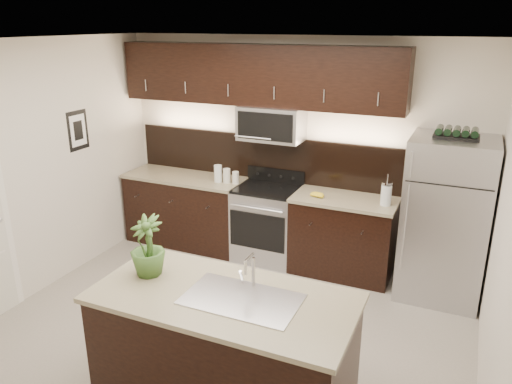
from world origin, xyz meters
TOP-DOWN VIEW (x-y plane):
  - ground at (0.00, 0.00)m, footprint 4.50×4.50m
  - room_walls at (-0.11, -0.04)m, footprint 4.52×4.02m
  - counter_run at (-0.46, 1.69)m, footprint 3.51×0.65m
  - upper_fixtures at (-0.43, 1.84)m, footprint 3.49×0.40m
  - island at (0.42, -0.77)m, footprint 1.96×0.96m
  - sink_faucet at (0.57, -0.76)m, footprint 0.84×0.50m
  - refrigerator at (1.80, 1.63)m, footprint 0.84×0.76m
  - wine_rack at (1.80, 1.63)m, footprint 0.43×0.27m
  - plant at (-0.27, -0.71)m, footprint 0.32×0.32m
  - canisters at (-0.81, 1.65)m, footprint 0.32×0.11m
  - french_press at (1.17, 1.64)m, footprint 0.12×0.12m
  - bananas at (0.37, 1.61)m, footprint 0.19×0.16m

SIDE VIEW (x-z plane):
  - ground at x=0.00m, z-range 0.00..0.00m
  - counter_run at x=-0.46m, z-range 0.00..0.94m
  - island at x=0.42m, z-range 0.00..0.94m
  - refrigerator at x=1.80m, z-range 0.00..1.75m
  - sink_faucet at x=0.57m, z-range 0.81..1.10m
  - bananas at x=0.37m, z-range 0.94..0.99m
  - canisters at x=-0.81m, z-range 0.93..1.14m
  - french_press at x=1.17m, z-range 0.90..1.24m
  - plant at x=-0.27m, z-range 0.94..1.43m
  - room_walls at x=-0.11m, z-range 0.34..3.05m
  - wine_rack at x=1.80m, z-range 1.75..1.85m
  - upper_fixtures at x=-0.43m, z-range 1.31..2.97m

